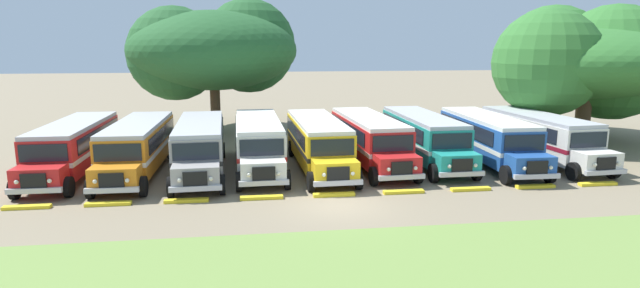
{
  "coord_description": "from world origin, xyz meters",
  "views": [
    {
      "loc": [
        -3.92,
        -21.9,
        7.17
      ],
      "look_at": [
        0.0,
        6.15,
        1.6
      ],
      "focal_mm": 28.9,
      "sensor_mm": 36.0,
      "label": 1
    }
  ],
  "objects_px": {
    "parked_bus_slot_2": "(200,144)",
    "parked_bus_slot_7": "(488,137)",
    "parked_bus_slot_3": "(258,141)",
    "parked_bus_slot_6": "(424,136)",
    "parked_bus_slot_0": "(74,145)",
    "parked_bus_slot_4": "(318,141)",
    "parked_bus_slot_5": "(369,138)",
    "parked_bus_slot_8": "(539,135)",
    "utility_pole": "(554,97)",
    "parked_bus_slot_1": "(138,145)",
    "secondary_tree": "(579,62)",
    "broad_shade_tree": "(215,50)"
  },
  "relations": [
    {
      "from": "parked_bus_slot_3",
      "to": "parked_bus_slot_6",
      "type": "height_order",
      "value": "same"
    },
    {
      "from": "secondary_tree",
      "to": "parked_bus_slot_8",
      "type": "bearing_deg",
      "value": -136.02
    },
    {
      "from": "parked_bus_slot_4",
      "to": "secondary_tree",
      "type": "distance_m",
      "value": 21.91
    },
    {
      "from": "parked_bus_slot_0",
      "to": "parked_bus_slot_3",
      "type": "bearing_deg",
      "value": 89.27
    },
    {
      "from": "parked_bus_slot_4",
      "to": "parked_bus_slot_5",
      "type": "bearing_deg",
      "value": 99.24
    },
    {
      "from": "parked_bus_slot_7",
      "to": "parked_bus_slot_8",
      "type": "xyz_separation_m",
      "value": [
        3.47,
        0.28,
        0.0
      ]
    },
    {
      "from": "parked_bus_slot_4",
      "to": "parked_bus_slot_5",
      "type": "distance_m",
      "value": 3.26
    },
    {
      "from": "parked_bus_slot_0",
      "to": "parked_bus_slot_5",
      "type": "distance_m",
      "value": 16.85
    },
    {
      "from": "parked_bus_slot_0",
      "to": "parked_bus_slot_1",
      "type": "bearing_deg",
      "value": 83.61
    },
    {
      "from": "parked_bus_slot_3",
      "to": "secondary_tree",
      "type": "relative_size",
      "value": 0.73
    },
    {
      "from": "parked_bus_slot_5",
      "to": "parked_bus_slot_8",
      "type": "xyz_separation_m",
      "value": [
        10.65,
        -0.51,
        0.0
      ]
    },
    {
      "from": "parked_bus_slot_7",
      "to": "parked_bus_slot_5",
      "type": "bearing_deg",
      "value": -94.95
    },
    {
      "from": "parked_bus_slot_6",
      "to": "parked_bus_slot_7",
      "type": "bearing_deg",
      "value": 74.84
    },
    {
      "from": "parked_bus_slot_5",
      "to": "broad_shade_tree",
      "type": "bearing_deg",
      "value": -145.68
    },
    {
      "from": "parked_bus_slot_2",
      "to": "utility_pole",
      "type": "distance_m",
      "value": 23.62
    },
    {
      "from": "parked_bus_slot_0",
      "to": "parked_bus_slot_3",
      "type": "height_order",
      "value": "same"
    },
    {
      "from": "parked_bus_slot_3",
      "to": "secondary_tree",
      "type": "bearing_deg",
      "value": 103.03
    },
    {
      "from": "parked_bus_slot_0",
      "to": "parked_bus_slot_1",
      "type": "distance_m",
      "value": 3.54
    },
    {
      "from": "parked_bus_slot_2",
      "to": "parked_bus_slot_7",
      "type": "distance_m",
      "value": 17.08
    },
    {
      "from": "parked_bus_slot_2",
      "to": "broad_shade_tree",
      "type": "xyz_separation_m",
      "value": [
        0.2,
        13.37,
        5.0
      ]
    },
    {
      "from": "parked_bus_slot_2",
      "to": "parked_bus_slot_0",
      "type": "bearing_deg",
      "value": -97.9
    },
    {
      "from": "parked_bus_slot_6",
      "to": "parked_bus_slot_7",
      "type": "distance_m",
      "value": 3.83
    },
    {
      "from": "parked_bus_slot_0",
      "to": "broad_shade_tree",
      "type": "height_order",
      "value": "broad_shade_tree"
    },
    {
      "from": "parked_bus_slot_1",
      "to": "parked_bus_slot_3",
      "type": "height_order",
      "value": "same"
    },
    {
      "from": "parked_bus_slot_4",
      "to": "parked_bus_slot_1",
      "type": "bearing_deg",
      "value": -93.11
    },
    {
      "from": "parked_bus_slot_3",
      "to": "parked_bus_slot_5",
      "type": "relative_size",
      "value": 1.0
    },
    {
      "from": "parked_bus_slot_2",
      "to": "parked_bus_slot_4",
      "type": "bearing_deg",
      "value": 87.93
    },
    {
      "from": "parked_bus_slot_5",
      "to": "parked_bus_slot_8",
      "type": "distance_m",
      "value": 10.66
    },
    {
      "from": "parked_bus_slot_2",
      "to": "parked_bus_slot_4",
      "type": "xyz_separation_m",
      "value": [
        6.71,
        0.04,
        0.0
      ]
    },
    {
      "from": "parked_bus_slot_7",
      "to": "broad_shade_tree",
      "type": "xyz_separation_m",
      "value": [
        -16.88,
        13.48,
        5.0
      ]
    },
    {
      "from": "parked_bus_slot_1",
      "to": "broad_shade_tree",
      "type": "distance_m",
      "value": 14.49
    },
    {
      "from": "parked_bus_slot_1",
      "to": "parked_bus_slot_6",
      "type": "xyz_separation_m",
      "value": [
        16.8,
        0.58,
        0.0
      ]
    },
    {
      "from": "parked_bus_slot_1",
      "to": "parked_bus_slot_8",
      "type": "height_order",
      "value": "same"
    },
    {
      "from": "parked_bus_slot_5",
      "to": "broad_shade_tree",
      "type": "relative_size",
      "value": 0.76
    },
    {
      "from": "parked_bus_slot_2",
      "to": "parked_bus_slot_3",
      "type": "relative_size",
      "value": 1.0
    },
    {
      "from": "parked_bus_slot_4",
      "to": "utility_pole",
      "type": "relative_size",
      "value": 1.64
    },
    {
      "from": "parked_bus_slot_1",
      "to": "parked_bus_slot_4",
      "type": "xyz_separation_m",
      "value": [
        10.14,
        -0.23,
        0.0
      ]
    },
    {
      "from": "parked_bus_slot_1",
      "to": "parked_bus_slot_4",
      "type": "distance_m",
      "value": 10.14
    },
    {
      "from": "parked_bus_slot_1",
      "to": "parked_bus_slot_2",
      "type": "xyz_separation_m",
      "value": [
        3.43,
        -0.27,
        0.0
      ]
    },
    {
      "from": "parked_bus_slot_3",
      "to": "parked_bus_slot_6",
      "type": "distance_m",
      "value": 10.1
    },
    {
      "from": "parked_bus_slot_4",
      "to": "parked_bus_slot_6",
      "type": "xyz_separation_m",
      "value": [
        6.66,
        0.81,
        0.0
      ]
    },
    {
      "from": "parked_bus_slot_2",
      "to": "parked_bus_slot_8",
      "type": "distance_m",
      "value": 20.56
    },
    {
      "from": "parked_bus_slot_0",
      "to": "utility_pole",
      "type": "relative_size",
      "value": 1.64
    },
    {
      "from": "parked_bus_slot_7",
      "to": "utility_pole",
      "type": "height_order",
      "value": "utility_pole"
    },
    {
      "from": "parked_bus_slot_2",
      "to": "parked_bus_slot_8",
      "type": "height_order",
      "value": "same"
    },
    {
      "from": "parked_bus_slot_3",
      "to": "parked_bus_slot_6",
      "type": "relative_size",
      "value": 1.0
    },
    {
      "from": "parked_bus_slot_5",
      "to": "parked_bus_slot_0",
      "type": "bearing_deg",
      "value": -93.05
    },
    {
      "from": "parked_bus_slot_0",
      "to": "utility_pole",
      "type": "distance_m",
      "value": 30.43
    },
    {
      "from": "parked_bus_slot_2",
      "to": "parked_bus_slot_1",
      "type": "bearing_deg",
      "value": -96.92
    },
    {
      "from": "parked_bus_slot_1",
      "to": "parked_bus_slot_6",
      "type": "distance_m",
      "value": 16.81
    }
  ]
}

